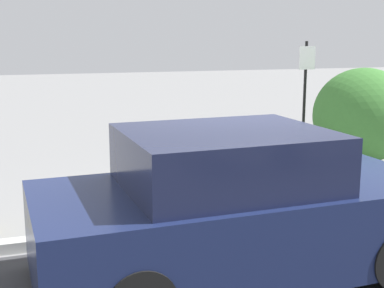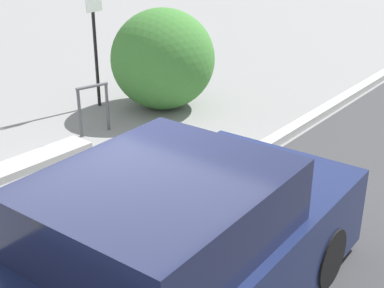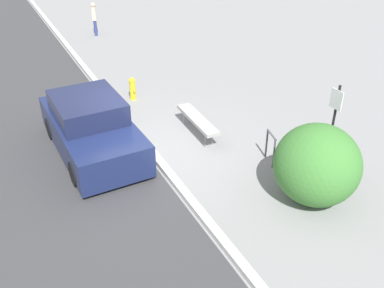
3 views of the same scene
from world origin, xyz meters
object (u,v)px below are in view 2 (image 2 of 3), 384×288
object	(u,v)px
bike_rack	(93,104)
parked_car_near	(172,258)
sign_post	(95,32)
bench	(18,167)

from	to	relation	value
bike_rack	parked_car_near	world-z (taller)	parked_car_near
bike_rack	parked_car_near	bearing A→B (deg)	-123.78
sign_post	parked_car_near	size ratio (longest dim) A/B	0.56
bench	parked_car_near	bearing A→B (deg)	-97.12
bench	parked_car_near	xyz separation A→B (m)	(-0.47, -2.88, 0.20)
bench	sign_post	world-z (taller)	sign_post
bench	sign_post	bearing A→B (deg)	34.13
parked_car_near	sign_post	bearing A→B (deg)	51.72
sign_post	parked_car_near	bearing A→B (deg)	-126.50
parked_car_near	bench	bearing A→B (deg)	78.97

